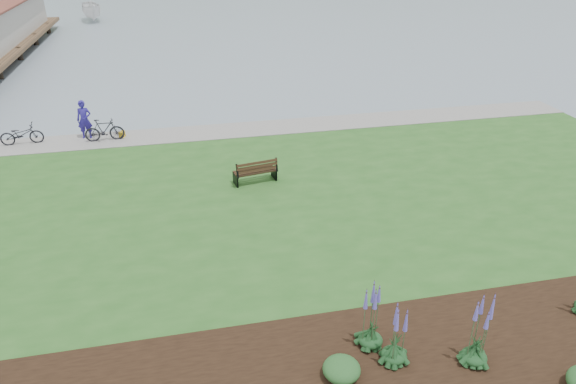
% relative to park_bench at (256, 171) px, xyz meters
% --- Properties ---
extents(ground, '(600.00, 600.00, 0.00)m').
position_rel_park_bench_xyz_m(ground, '(1.36, -0.70, -0.93)').
color(ground, slate).
rests_on(ground, ground).
extents(lawn, '(34.00, 20.00, 0.40)m').
position_rel_park_bench_xyz_m(lawn, '(1.36, -2.70, -0.73)').
color(lawn, '#24561E').
rests_on(lawn, ground).
extents(shoreline_path, '(34.00, 2.20, 0.03)m').
position_rel_park_bench_xyz_m(shoreline_path, '(1.36, 6.20, -0.51)').
color(shoreline_path, gray).
rests_on(shoreline_path, lawn).
extents(garden_bed, '(24.00, 4.40, 0.04)m').
position_rel_park_bench_xyz_m(garden_bed, '(4.36, -10.50, -0.51)').
color(garden_bed, black).
rests_on(garden_bed, lawn).
extents(park_bench, '(1.81, 0.99, 1.07)m').
position_rel_park_bench_xyz_m(park_bench, '(0.00, 0.00, 0.00)').
color(park_bench, black).
rests_on(park_bench, lawn).
extents(person, '(0.86, 0.63, 2.24)m').
position_rel_park_bench_xyz_m(person, '(-7.36, 6.69, 0.59)').
color(person, navy).
rests_on(person, lawn).
extents(bicycle_a, '(0.78, 1.98, 1.02)m').
position_rel_park_bench_xyz_m(bicycle_a, '(-10.27, 6.50, -0.02)').
color(bicycle_a, black).
rests_on(bicycle_a, lawn).
extents(bicycle_b, '(0.58, 1.86, 1.11)m').
position_rel_park_bench_xyz_m(bicycle_b, '(-6.45, 6.12, 0.03)').
color(bicycle_b, black).
rests_on(bicycle_b, lawn).
extents(sailboat, '(10.73, 10.86, 24.04)m').
position_rel_park_bench_xyz_m(sailboat, '(-11.55, 46.29, -0.93)').
color(sailboat, silver).
rests_on(sailboat, ground).
extents(pannier, '(0.31, 0.36, 0.33)m').
position_rel_park_bench_xyz_m(pannier, '(-5.69, 6.38, -0.36)').
color(pannier, gold).
rests_on(pannier, lawn).
extents(echium_0, '(0.62, 0.62, 2.19)m').
position_rel_park_bench_xyz_m(echium_0, '(3.56, -10.74, 0.40)').
color(echium_0, '#14381A').
rests_on(echium_0, garden_bed).
extents(echium_4, '(0.62, 0.62, 2.28)m').
position_rel_park_bench_xyz_m(echium_4, '(1.33, -9.68, 0.44)').
color(echium_4, '#14381A').
rests_on(echium_4, garden_bed).
extents(echium_5, '(0.62, 0.62, 1.88)m').
position_rel_park_bench_xyz_m(echium_5, '(1.70, -10.29, 0.20)').
color(echium_5, '#14381A').
rests_on(echium_5, garden_bed).
extents(shrub_0, '(0.89, 0.89, 0.44)m').
position_rel_park_bench_xyz_m(shrub_0, '(0.32, -10.51, -0.27)').
color(shrub_0, '#1E4C21').
rests_on(shrub_0, garden_bed).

